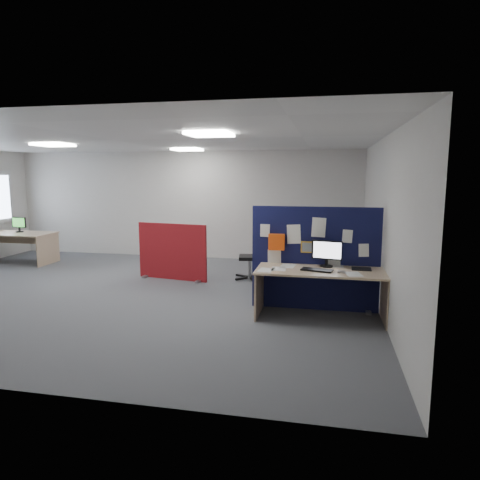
% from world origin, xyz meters
% --- Properties ---
extents(floor, '(9.00, 9.00, 0.00)m').
position_xyz_m(floor, '(0.00, 0.00, 0.00)').
color(floor, '#515459').
rests_on(floor, ground).
extents(ceiling, '(9.00, 7.00, 0.02)m').
position_xyz_m(ceiling, '(0.00, 0.00, 2.70)').
color(ceiling, white).
rests_on(ceiling, wall_back).
extents(wall_back, '(9.00, 0.02, 2.70)m').
position_xyz_m(wall_back, '(0.00, 3.50, 1.35)').
color(wall_back, silver).
rests_on(wall_back, floor).
extents(wall_right, '(0.02, 7.00, 2.70)m').
position_xyz_m(wall_right, '(4.50, 0.00, 1.35)').
color(wall_right, silver).
rests_on(wall_right, floor).
extents(ceiling_lights, '(4.10, 4.10, 0.04)m').
position_xyz_m(ceiling_lights, '(0.33, 0.67, 2.67)').
color(ceiling_lights, white).
rests_on(ceiling_lights, ceiling).
extents(navy_divider, '(1.97, 0.30, 1.63)m').
position_xyz_m(navy_divider, '(3.46, -0.28, 0.82)').
color(navy_divider, '#0F153A').
rests_on(navy_divider, floor).
extents(main_desk, '(1.89, 0.84, 0.73)m').
position_xyz_m(main_desk, '(3.58, -0.63, 0.57)').
color(main_desk, tan).
rests_on(main_desk, floor).
extents(monitor_main, '(0.46, 0.19, 0.40)m').
position_xyz_m(monitor_main, '(3.66, -0.45, 0.95)').
color(monitor_main, black).
rests_on(monitor_main, main_desk).
extents(keyboard, '(0.48, 0.27, 0.02)m').
position_xyz_m(keyboard, '(3.52, -0.76, 0.74)').
color(keyboard, black).
rests_on(keyboard, main_desk).
extents(mouse, '(0.11, 0.07, 0.03)m').
position_xyz_m(mouse, '(3.87, -0.83, 0.74)').
color(mouse, gray).
rests_on(mouse, main_desk).
extents(paper_tray, '(0.29, 0.23, 0.01)m').
position_xyz_m(paper_tray, '(4.17, -0.53, 0.74)').
color(paper_tray, black).
rests_on(paper_tray, main_desk).
extents(red_divider, '(1.51, 0.30, 1.14)m').
position_xyz_m(red_divider, '(0.60, 1.13, 0.56)').
color(red_divider, maroon).
rests_on(red_divider, floor).
extents(second_desk, '(1.78, 0.89, 0.73)m').
position_xyz_m(second_desk, '(-3.68, 2.00, 0.56)').
color(second_desk, tan).
rests_on(second_desk, floor).
extents(monitor_second, '(0.40, 0.18, 0.36)m').
position_xyz_m(monitor_second, '(-3.67, 2.10, 0.93)').
color(monitor_second, black).
rests_on(monitor_second, second_desk).
extents(office_chair, '(0.67, 0.66, 1.01)m').
position_xyz_m(office_chair, '(2.24, 1.49, 0.57)').
color(office_chair, black).
rests_on(office_chair, floor).
extents(desk_papers, '(1.50, 0.85, 0.00)m').
position_xyz_m(desk_papers, '(3.34, -0.67, 0.73)').
color(desk_papers, white).
rests_on(desk_papers, main_desk).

